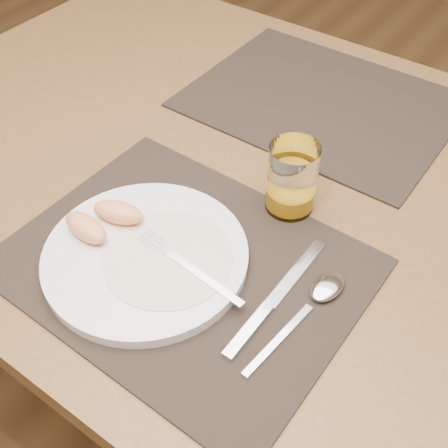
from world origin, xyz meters
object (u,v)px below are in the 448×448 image
placemat_far (321,102)px  spoon (320,294)px  table (266,213)px  plate (146,256)px  fork (181,261)px  juice_glass (292,181)px  knife (269,305)px  placemat_near (184,265)px

placemat_far → spoon: bearing=-61.6°
table → plate: (-0.04, -0.24, 0.10)m
plate → placemat_far: bearing=88.9°
table → fork: size_ratio=7.99×
placemat_far → juice_glass: size_ratio=4.26×
knife → juice_glass: juice_glass is taller
placemat_far → spoon: 0.44m
table → knife: (0.14, -0.21, 0.09)m
table → spoon: 0.26m
plate → fork: (0.05, 0.01, 0.01)m
placemat_far → plate: (-0.01, -0.46, 0.01)m
placemat_far → knife: bearing=-69.2°
table → placemat_far: bearing=97.4°
placemat_near → fork: fork is taller
fork → knife: fork is taller
fork → knife: bearing=8.2°
placemat_near → juice_glass: size_ratio=4.26×
table → placemat_far: placemat_far is taller
placemat_near → spoon: size_ratio=2.34×
placemat_near → spoon: (0.17, 0.06, 0.01)m
fork → juice_glass: 0.19m
placemat_near → spoon: spoon is taller
placemat_near → plate: bearing=-151.8°
table → fork: fork is taller
placemat_far → spoon: (0.21, -0.38, 0.01)m
placemat_near → juice_glass: bearing=72.4°
fork → spoon: (0.17, 0.07, -0.01)m
juice_glass → placemat_far: bearing=109.1°
placemat_far → knife: 0.46m
spoon → knife: bearing=-131.6°
fork → placemat_far: bearing=95.1°
placemat_far → fork: 0.45m
fork → spoon: 0.18m
placemat_near → juice_glass: (0.06, 0.18, 0.05)m
placemat_far → juice_glass: bearing=-70.9°
table → juice_glass: (0.06, -0.04, 0.13)m
placemat_far → spoon: size_ratio=2.34×
spoon → table: bearing=137.6°
placemat_far → knife: knife is taller
placemat_near → placemat_far: size_ratio=1.00×
placemat_near → fork: (0.00, -0.01, 0.02)m
placemat_far → juice_glass: 0.28m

